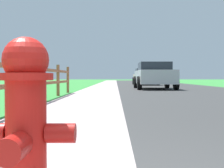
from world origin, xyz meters
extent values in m
plane|color=#368E3A|center=(0.00, 25.00, 0.00)|extent=(120.00, 120.00, 0.00)
cube|color=#363636|center=(3.50, 27.00, 0.00)|extent=(7.00, 66.00, 0.01)
cube|color=#BAA2A1|center=(-3.00, 27.00, 0.00)|extent=(6.00, 66.00, 0.01)
cube|color=#368E3A|center=(-4.50, 27.00, 0.01)|extent=(5.00, 66.00, 0.00)
cylinder|color=red|center=(-0.60, 0.58, 0.35)|extent=(0.20, 0.20, 0.71)
cylinder|color=red|center=(-0.60, 0.58, 0.69)|extent=(0.27, 0.27, 0.03)
sphere|color=red|center=(-0.60, 0.58, 0.77)|extent=(0.23, 0.23, 0.23)
cube|color=#A91511|center=(-0.60, 0.58, 0.84)|extent=(0.04, 0.04, 0.04)
cylinder|color=#A91511|center=(-0.43, 0.58, 0.41)|extent=(0.14, 0.10, 0.10)
cylinder|color=#A91511|center=(-0.60, 0.40, 0.38)|extent=(0.12, 0.17, 0.12)
cylinder|color=brown|center=(-2.22, 5.45, 0.56)|extent=(0.11, 0.11, 1.12)
cylinder|color=brown|center=(-2.22, 7.68, 0.56)|extent=(0.11, 0.11, 1.12)
cylinder|color=brown|center=(-2.22, 9.92, 0.56)|extent=(0.11, 0.11, 1.12)
cylinder|color=brown|center=(-2.22, 12.15, 0.56)|extent=(0.11, 0.11, 1.12)
cube|color=brown|center=(-2.22, 5.45, 0.51)|extent=(0.07, 13.41, 0.09)
cube|color=brown|center=(-2.22, 5.45, 0.90)|extent=(0.07, 13.41, 0.09)
cube|color=#B7BABF|center=(2.07, 16.50, 0.68)|extent=(1.97, 4.40, 0.75)
cube|color=#1E232B|center=(2.07, 16.54, 1.29)|extent=(1.72, 2.12, 0.46)
cylinder|color=black|center=(3.05, 15.15, 0.36)|extent=(0.23, 0.73, 0.73)
cylinder|color=black|center=(1.11, 15.14, 0.36)|extent=(0.23, 0.73, 0.73)
cylinder|color=black|center=(3.03, 17.87, 0.36)|extent=(0.23, 0.73, 0.73)
cylinder|color=black|center=(1.09, 17.86, 0.36)|extent=(0.23, 0.73, 0.73)
cube|color=#C6B793|center=(2.43, 25.40, 0.61)|extent=(1.84, 4.53, 0.67)
cube|color=#1E232B|center=(2.43, 25.20, 1.18)|extent=(1.61, 2.18, 0.46)
cylinder|color=black|center=(3.34, 24.00, 0.33)|extent=(0.22, 0.66, 0.65)
cylinder|color=black|center=(1.53, 23.99, 0.33)|extent=(0.22, 0.66, 0.65)
cylinder|color=black|center=(3.32, 26.80, 0.33)|extent=(0.22, 0.66, 0.65)
cylinder|color=black|center=(1.51, 26.79, 0.33)|extent=(0.22, 0.66, 0.65)
camera|label=1|loc=(-0.16, -0.90, 0.68)|focal=48.61mm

